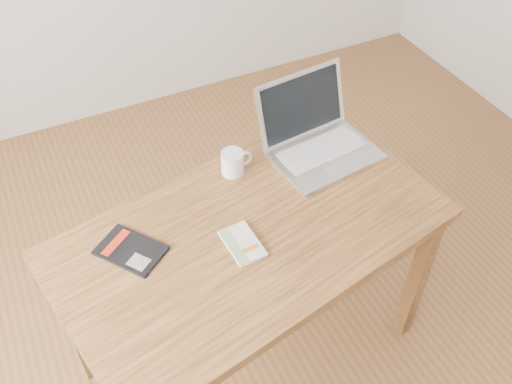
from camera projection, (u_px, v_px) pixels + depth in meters
name	position (u px, v px, depth m)	size (l,w,h in m)	color
room	(290.00, 92.00, 1.37)	(4.04, 4.04, 2.70)	brown
desk	(250.00, 248.00, 1.93)	(1.38, 0.95, 0.75)	brown
white_guidebook	(242.00, 244.00, 1.81)	(0.11, 0.17, 0.01)	silver
black_guidebook	(131.00, 250.00, 1.80)	(0.23, 0.25, 0.01)	black
laptop	(317.00, 138.00, 2.11)	(0.41, 0.38, 0.26)	silver
coffee_mug	(233.00, 162.00, 2.03)	(0.12, 0.08, 0.09)	white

